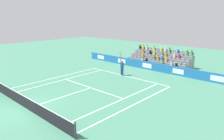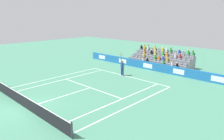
# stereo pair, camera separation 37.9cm
# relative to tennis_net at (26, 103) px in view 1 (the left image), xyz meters

# --- Properties ---
(ground_plane) EXTENTS (80.00, 80.00, 0.00)m
(ground_plane) POSITION_rel_tennis_net_xyz_m (0.00, 0.00, -0.49)
(ground_plane) COLOR #47896B
(line_baseline) EXTENTS (10.97, 0.10, 0.01)m
(line_baseline) POSITION_rel_tennis_net_xyz_m (0.00, -11.89, -0.49)
(line_baseline) COLOR white
(line_baseline) RESTS_ON ground
(line_service) EXTENTS (8.23, 0.10, 0.01)m
(line_service) POSITION_rel_tennis_net_xyz_m (0.00, -6.40, -0.49)
(line_service) COLOR white
(line_service) RESTS_ON ground
(line_centre_service) EXTENTS (0.10, 6.40, 0.01)m
(line_centre_service) POSITION_rel_tennis_net_xyz_m (0.00, -3.20, -0.49)
(line_centre_service) COLOR white
(line_centre_service) RESTS_ON ground
(line_singles_sideline_left) EXTENTS (0.10, 11.89, 0.01)m
(line_singles_sideline_left) POSITION_rel_tennis_net_xyz_m (4.12, -5.95, -0.49)
(line_singles_sideline_left) COLOR white
(line_singles_sideline_left) RESTS_ON ground
(line_singles_sideline_right) EXTENTS (0.10, 11.89, 0.01)m
(line_singles_sideline_right) POSITION_rel_tennis_net_xyz_m (-4.12, -5.95, -0.49)
(line_singles_sideline_right) COLOR white
(line_singles_sideline_right) RESTS_ON ground
(line_doubles_sideline_left) EXTENTS (0.10, 11.89, 0.01)m
(line_doubles_sideline_left) POSITION_rel_tennis_net_xyz_m (5.49, -5.95, -0.49)
(line_doubles_sideline_left) COLOR white
(line_doubles_sideline_left) RESTS_ON ground
(line_doubles_sideline_right) EXTENTS (0.10, 11.89, 0.01)m
(line_doubles_sideline_right) POSITION_rel_tennis_net_xyz_m (-5.49, -5.95, -0.49)
(line_doubles_sideline_right) COLOR white
(line_doubles_sideline_right) RESTS_ON ground
(line_centre_mark) EXTENTS (0.10, 0.20, 0.01)m
(line_centre_mark) POSITION_rel_tennis_net_xyz_m (0.00, -11.79, -0.49)
(line_centre_mark) COLOR white
(line_centre_mark) RESTS_ON ground
(sponsor_barrier) EXTENTS (21.34, 0.22, 1.03)m
(sponsor_barrier) POSITION_rel_tennis_net_xyz_m (0.00, -16.21, 0.02)
(sponsor_barrier) COLOR #1E66AD
(sponsor_barrier) RESTS_ON ground
(tennis_net) EXTENTS (11.97, 0.10, 1.07)m
(tennis_net) POSITION_rel_tennis_net_xyz_m (0.00, 0.00, 0.00)
(tennis_net) COLOR #33383D
(tennis_net) RESTS_ON ground
(tennis_player) EXTENTS (0.52, 0.38, 2.85)m
(tennis_player) POSITION_rel_tennis_net_xyz_m (0.53, -11.72, 0.50)
(tennis_player) COLOR navy
(tennis_player) RESTS_ON ground
(stadium_stand) EXTENTS (8.68, 3.80, 2.61)m
(stadium_stand) POSITION_rel_tennis_net_xyz_m (-0.01, -19.15, 0.21)
(stadium_stand) COLOR gray
(stadium_stand) RESTS_ON ground
(loose_tennis_ball) EXTENTS (0.07, 0.07, 0.07)m
(loose_tennis_ball) POSITION_rel_tennis_net_xyz_m (-0.82, -1.14, -0.46)
(loose_tennis_ball) COLOR #D1E533
(loose_tennis_ball) RESTS_ON ground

